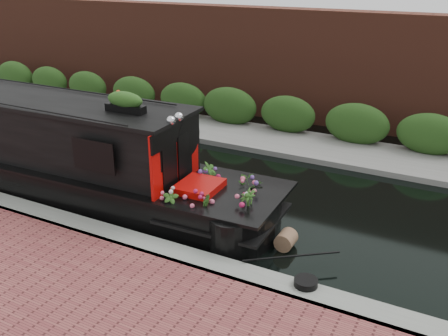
% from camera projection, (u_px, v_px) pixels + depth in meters
% --- Properties ---
extents(ground, '(80.00, 80.00, 0.00)m').
position_uv_depth(ground, '(220.00, 192.00, 12.89)').
color(ground, black).
rests_on(ground, ground).
extents(near_bank_coping, '(40.00, 0.60, 0.50)m').
position_uv_depth(near_bank_coping, '(144.00, 253.00, 10.19)').
color(near_bank_coping, gray).
rests_on(near_bank_coping, ground).
extents(far_bank_path, '(40.00, 2.40, 0.34)m').
position_uv_depth(far_bank_path, '(281.00, 144.00, 16.32)').
color(far_bank_path, slate).
rests_on(far_bank_path, ground).
extents(far_hedge, '(40.00, 1.10, 2.80)m').
position_uv_depth(far_hedge, '(290.00, 136.00, 17.06)').
color(far_hedge, '#214216').
rests_on(far_hedge, ground).
extents(far_brick_wall, '(40.00, 1.00, 8.00)m').
position_uv_depth(far_brick_wall, '(310.00, 120.00, 18.77)').
color(far_brick_wall, '#582A1D').
rests_on(far_brick_wall, ground).
extents(narrowboat, '(13.26, 2.75, 3.11)m').
position_uv_depth(narrowboat, '(32.00, 150.00, 13.11)').
color(narrowboat, black).
rests_on(narrowboat, ground).
extents(rope_fender, '(0.38, 0.43, 0.38)m').
position_uv_depth(rope_fender, '(286.00, 240.00, 10.30)').
color(rope_fender, brown).
rests_on(rope_fender, ground).
extents(coiled_mooring_rope, '(0.42, 0.42, 0.12)m').
position_uv_depth(coiled_mooring_rope, '(306.00, 282.00, 8.73)').
color(coiled_mooring_rope, black).
rests_on(coiled_mooring_rope, near_bank_coping).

